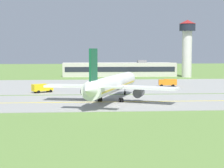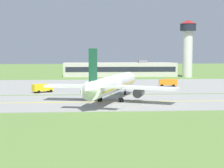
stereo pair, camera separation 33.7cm
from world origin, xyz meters
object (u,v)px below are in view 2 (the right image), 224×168
service_truck_baggage (168,82)px  service_truck_fuel (43,88)px  control_tower (188,43)px  airplane_lead (112,84)px

service_truck_baggage → service_truck_fuel: (-40.28, -15.27, 0.00)m
control_tower → service_truck_baggage: bearing=-112.9°
service_truck_baggage → airplane_lead: bearing=-121.6°
airplane_lead → control_tower: size_ratio=1.48×
airplane_lead → service_truck_baggage: bearing=58.4°
airplane_lead → control_tower: 89.49m
service_truck_fuel → control_tower: control_tower is taller
control_tower → airplane_lead: bearing=-116.9°
service_truck_fuel → service_truck_baggage: bearing=20.8°
service_truck_baggage → control_tower: bearing=67.1°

